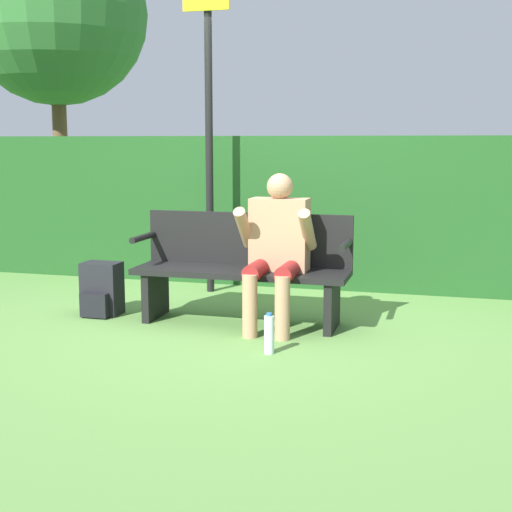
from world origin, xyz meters
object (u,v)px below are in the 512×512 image
park_bench (243,268)px  water_bottle (269,334)px  backpack (101,290)px  signpost (209,122)px  tree (55,12)px  person_seated (277,244)px

park_bench → water_bottle: park_bench is taller
backpack → water_bottle: 1.73m
park_bench → signpost: bearing=121.5°
park_bench → tree: tree is taller
tree → park_bench: bearing=-46.9°
tree → signpost: bearing=-44.2°
backpack → water_bottle: size_ratio=1.55×
park_bench → person_seated: 0.38m
person_seated → park_bench: bearing=159.9°
person_seated → signpost: 1.72m
park_bench → water_bottle: (0.41, -0.78, -0.30)m
backpack → water_bottle: (1.59, -0.69, -0.07)m
backpack → signpost: size_ratio=0.15×
park_bench → tree: bearing=133.1°
signpost → water_bottle: bearing=-60.1°
person_seated → tree: 6.96m
park_bench → person_seated: (0.30, -0.11, 0.21)m
water_bottle → signpost: signpost is taller
water_bottle → tree: (-4.61, 5.28, 3.15)m
backpack → tree: bearing=123.4°
person_seated → water_bottle: person_seated is taller
water_bottle → park_bench: bearing=117.7°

